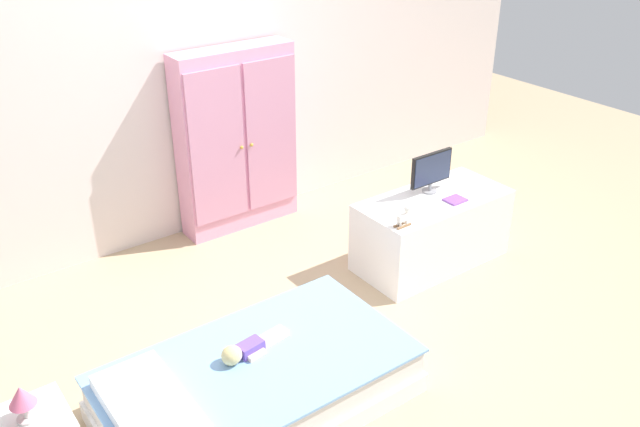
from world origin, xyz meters
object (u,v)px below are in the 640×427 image
(bed, at_px, (258,384))
(doll, at_px, (243,350))
(wardrobe, at_px, (237,140))
(tv_monitor, at_px, (431,170))
(book_purple, at_px, (455,200))
(table_lamp, at_px, (22,398))
(rocking_horse_toy, at_px, (404,217))
(tv_stand, at_px, (432,230))

(bed, xyz_separation_m, doll, (-0.03, 0.08, 0.17))
(doll, xyz_separation_m, wardrobe, (0.94, 1.64, 0.36))
(doll, relative_size, wardrobe, 0.30)
(tv_monitor, relative_size, book_purple, 2.56)
(doll, height_order, table_lamp, table_lamp)
(wardrobe, height_order, rocking_horse_toy, wardrobe)
(tv_stand, bearing_deg, rocking_horse_toy, -159.10)
(table_lamp, relative_size, tv_stand, 0.17)
(tv_stand, height_order, tv_monitor, tv_monitor)
(wardrobe, bearing_deg, bed, -117.87)
(wardrobe, height_order, tv_monitor, wardrobe)
(tv_stand, relative_size, tv_monitor, 3.08)
(tv_stand, bearing_deg, bed, -163.71)
(tv_stand, height_order, rocking_horse_toy, rocking_horse_toy)
(rocking_horse_toy, xyz_separation_m, book_purple, (0.50, 0.05, -0.06))
(bed, bearing_deg, book_purple, 12.18)
(tv_stand, bearing_deg, table_lamp, -172.72)
(doll, height_order, tv_stand, tv_stand)
(bed, height_order, wardrobe, wardrobe)
(tv_monitor, height_order, rocking_horse_toy, tv_monitor)
(table_lamp, relative_size, tv_monitor, 0.52)
(tv_monitor, height_order, book_purple, tv_monitor)
(wardrobe, distance_m, rocking_horse_toy, 1.44)
(bed, bearing_deg, tv_stand, 16.29)
(table_lamp, relative_size, book_purple, 1.34)
(wardrobe, xyz_separation_m, tv_monitor, (0.79, -1.15, -0.02))
(tv_stand, xyz_separation_m, book_purple, (0.08, -0.11, 0.25))
(tv_stand, bearing_deg, book_purple, -54.99)
(bed, distance_m, tv_monitor, 1.86)
(wardrobe, relative_size, tv_monitor, 3.97)
(table_lamp, distance_m, tv_stand, 2.71)
(tv_monitor, distance_m, book_purple, 0.25)
(doll, bearing_deg, bed, -70.32)
(bed, distance_m, doll, 0.19)
(table_lamp, bearing_deg, bed, -8.03)
(bed, distance_m, book_purple, 1.81)
(table_lamp, bearing_deg, book_purple, 4.81)
(table_lamp, xyz_separation_m, rocking_horse_toy, (2.25, 0.18, 0.05))
(wardrobe, xyz_separation_m, book_purple, (0.83, -1.34, -0.18))
(tv_monitor, relative_size, rocking_horse_toy, 2.62)
(bed, bearing_deg, doll, 109.68)
(tv_stand, height_order, book_purple, book_purple)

